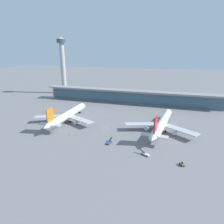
{
  "coord_description": "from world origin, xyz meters",
  "views": [
    {
      "loc": [
        45.76,
        -130.34,
        55.12
      ],
      "look_at": [
        0.0,
        14.76,
        8.31
      ],
      "focal_mm": 30.87,
      "sensor_mm": 36.0,
      "label": 1
    }
  ],
  "objects": [
    {
      "name": "terminal_building",
      "position": [
        0.0,
        80.14,
        7.87
      ],
      "size": [
        200.88,
        12.8,
        15.2
      ],
      "color": "#B2ADA3",
      "rests_on": "ground"
    },
    {
      "name": "ground_plane",
      "position": [
        0.0,
        0.0,
        0.0
      ],
      "size": [
        1200.0,
        1200.0,
        0.0
      ],
      "primitive_type": "plane",
      "color": "slate"
    },
    {
      "name": "airliner_left_stand",
      "position": [
        -35.38,
        3.12,
        5.69
      ],
      "size": [
        52.2,
        67.82,
        18.08
      ],
      "color": "white",
      "rests_on": "ground"
    },
    {
      "name": "service_truck_near_nose_olive",
      "position": [
        53.96,
        -37.56,
        0.87
      ],
      "size": [
        2.72,
        3.31,
        2.05
      ],
      "color": "olive",
      "rests_on": "ground"
    },
    {
      "name": "airliner_centre_stand",
      "position": [
        40.86,
        6.12,
        5.69
      ],
      "size": [
        51.89,
        67.89,
        18.08
      ],
      "color": "white",
      "rests_on": "ground"
    },
    {
      "name": "safety_cone_bravo",
      "position": [
        -35.1,
        -18.31,
        0.32
      ],
      "size": [
        0.62,
        0.62,
        0.7
      ],
      "color": "orange",
      "rests_on": "ground"
    },
    {
      "name": "safety_cone_alpha",
      "position": [
        -20.56,
        -20.93,
        0.32
      ],
      "size": [
        0.62,
        0.62,
        0.7
      ],
      "color": "orange",
      "rests_on": "ground"
    },
    {
      "name": "service_truck_mid_apron_white",
      "position": [
        34.62,
        -32.82,
        0.81
      ],
      "size": [
        6.62,
        4.43,
        2.7
      ],
      "color": "silver",
      "rests_on": "ground"
    },
    {
      "name": "service_truck_under_wing_blue",
      "position": [
        10.49,
        -24.93,
        0.81
      ],
      "size": [
        2.43,
        6.92,
        2.7
      ],
      "color": "#234C9E",
      "rests_on": "ground"
    },
    {
      "name": "control_tower",
      "position": [
        -100.62,
        108.6,
        43.61
      ],
      "size": [
        12.0,
        12.0,
        80.27
      ],
      "color": "#B2ADA3",
      "rests_on": "ground"
    }
  ]
}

